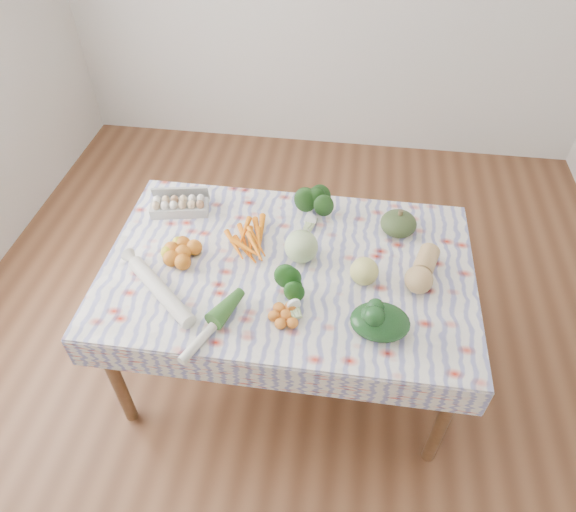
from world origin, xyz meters
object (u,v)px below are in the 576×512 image
object	(u,v)px
cabbage	(301,246)
grapefruit	(364,271)
kabocha_squash	(399,223)
butternut_squash	(423,268)
egg_carton	(179,207)
dining_table	(288,278)

from	to	relation	value
cabbage	grapefruit	distance (m)	0.30
kabocha_squash	butternut_squash	xyz separation A→B (m)	(0.10, -0.28, 0.00)
cabbage	egg_carton	bearing A→B (deg)	159.55
dining_table	cabbage	distance (m)	0.18
egg_carton	butternut_squash	world-z (taller)	butternut_squash
kabocha_squash	butternut_squash	bearing A→B (deg)	-70.28
egg_carton	dining_table	bearing A→B (deg)	-37.11
kabocha_squash	grapefruit	bearing A→B (deg)	-113.72
dining_table	kabocha_squash	xyz separation A→B (m)	(0.49, 0.29, 0.14)
grapefruit	dining_table	bearing A→B (deg)	171.60
egg_carton	kabocha_squash	bearing A→B (deg)	-10.71
dining_table	cabbage	world-z (taller)	cabbage
egg_carton	butternut_squash	size ratio (longest dim) A/B	1.08
butternut_squash	dining_table	bearing A→B (deg)	-162.32
cabbage	butternut_squash	size ratio (longest dim) A/B	0.58
egg_carton	grapefruit	world-z (taller)	grapefruit
egg_carton	butternut_squash	xyz separation A→B (m)	(1.18, -0.28, 0.02)
dining_table	egg_carton	bearing A→B (deg)	153.75
cabbage	dining_table	bearing A→B (deg)	-135.83
dining_table	kabocha_squash	size ratio (longest dim) A/B	9.36
dining_table	egg_carton	world-z (taller)	egg_carton
butternut_squash	grapefruit	size ratio (longest dim) A/B	2.12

